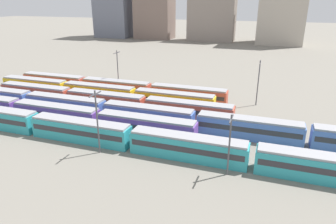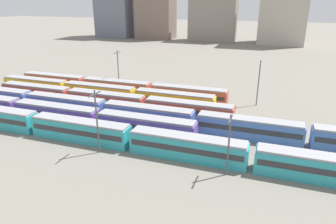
# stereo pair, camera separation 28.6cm
# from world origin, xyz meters

# --- Properties ---
(ground_plane) EXTENTS (600.00, 600.00, 0.00)m
(ground_plane) POSITION_xyz_m (0.00, 13.00, 0.00)
(ground_plane) COLOR slate
(train_track_0) EXTENTS (93.60, 3.06, 3.75)m
(train_track_0) POSITION_xyz_m (36.90, 0.00, 1.90)
(train_track_0) COLOR teal
(train_track_0) RESTS_ON ground_plane
(train_track_1) EXTENTS (55.80, 3.06, 3.75)m
(train_track_1) POSITION_xyz_m (8.95, 5.20, 1.90)
(train_track_1) COLOR #6B429E
(train_track_1) RESTS_ON ground_plane
(train_track_2) EXTENTS (112.50, 3.06, 3.75)m
(train_track_2) POSITION_xyz_m (35.49, 10.40, 1.90)
(train_track_2) COLOR #4C70BC
(train_track_2) RESTS_ON ground_plane
(train_track_3) EXTENTS (55.80, 3.06, 3.75)m
(train_track_3) POSITION_xyz_m (13.80, 15.60, 1.90)
(train_track_3) COLOR #BC4C38
(train_track_3) RESTS_ON ground_plane
(train_track_4) EXTENTS (55.80, 3.06, 3.75)m
(train_track_4) POSITION_xyz_m (9.06, 20.80, 1.90)
(train_track_4) COLOR yellow
(train_track_4) RESTS_ON ground_plane
(train_track_5) EXTENTS (55.80, 3.06, 3.75)m
(train_track_5) POSITION_xyz_m (10.87, 26.00, 1.90)
(train_track_5) COLOR #BC4C38
(train_track_5) RESTS_ON ground_plane
(catenary_pole_0) EXTENTS (0.24, 3.20, 10.27)m
(catenary_pole_0) POSITION_xyz_m (23.25, -2.83, 5.69)
(catenary_pole_0) COLOR #4C4C51
(catenary_pole_0) RESTS_ON ground_plane
(catenary_pole_1) EXTENTS (0.24, 3.20, 10.30)m
(catenary_pole_1) POSITION_xyz_m (44.96, 29.17, 5.70)
(catenary_pole_1) COLOR #4C4C51
(catenary_pole_1) RESTS_ON ground_plane
(catenary_pole_2) EXTENTS (0.24, 3.20, 8.92)m
(catenary_pole_2) POSITION_xyz_m (43.37, -2.71, 4.99)
(catenary_pole_2) COLOR #4C4C51
(catenary_pole_2) RESTS_ON ground_plane
(catenary_pole_3) EXTENTS (0.24, 3.20, 10.66)m
(catenary_pole_3) POSITION_xyz_m (9.81, 29.24, 5.88)
(catenary_pole_3) COLOR #4C4C51
(catenary_pole_3) RESTS_ON ground_plane
(distant_building_0) EXTENTS (21.45, 17.81, 42.76)m
(distant_building_0) POSITION_xyz_m (-49.27, 138.22, 21.38)
(distant_building_0) COLOR slate
(distant_building_0) RESTS_ON ground_plane
(distant_building_1) EXTENTS (21.74, 14.93, 38.47)m
(distant_building_1) POSITION_xyz_m (-22.77, 138.22, 19.24)
(distant_building_1) COLOR #7A665B
(distant_building_1) RESTS_ON ground_plane
(distant_building_2) EXTENTS (25.93, 12.28, 28.85)m
(distant_building_2) POSITION_xyz_m (11.92, 138.22, 14.43)
(distant_building_2) COLOR gray
(distant_building_2) RESTS_ON ground_plane
(distant_building_3) EXTENTS (23.09, 21.42, 43.33)m
(distant_building_3) POSITION_xyz_m (48.90, 138.22, 21.67)
(distant_building_3) COLOR #B2A899
(distant_building_3) RESTS_ON ground_plane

